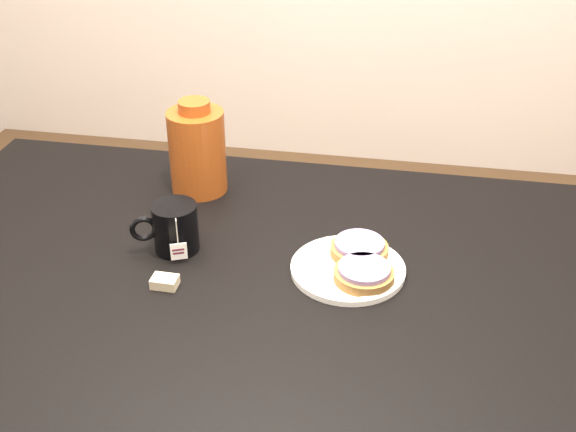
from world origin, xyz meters
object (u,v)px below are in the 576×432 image
at_px(mug, 174,227).
at_px(teabag_pouch, 165,282).
at_px(table, 255,312).
at_px(bagel_package, 197,150).
at_px(bagel_front, 364,273).
at_px(plate, 348,268).
at_px(bagel_back, 359,248).

xyz_separation_m(mug, teabag_pouch, (0.02, -0.12, -0.04)).
bearing_deg(table, bagel_package, 122.48).
distance_m(table, bagel_package, 0.38).
bearing_deg(bagel_package, bagel_front, -36.54).
bearing_deg(mug, bagel_front, -30.56).
height_order(bagel_front, mug, mug).
relative_size(mug, teabag_pouch, 2.97).
distance_m(plate, mug, 0.33).
distance_m(teabag_pouch, bagel_package, 0.36).
height_order(mug, teabag_pouch, mug).
height_order(table, bagel_back, bagel_back).
xyz_separation_m(bagel_back, bagel_front, (0.02, -0.08, 0.00)).
bearing_deg(bagel_front, plate, 132.46).
bearing_deg(teabag_pouch, plate, 18.08).
relative_size(table, mug, 10.49).
relative_size(table, teabag_pouch, 31.11).
distance_m(bagel_front, bagel_package, 0.47).
height_order(plate, bagel_package, bagel_package).
distance_m(bagel_back, bagel_package, 0.42).
bearing_deg(bagel_back, bagel_front, -78.54).
relative_size(mug, bagel_package, 0.66).
bearing_deg(teabag_pouch, bagel_front, 11.16).
xyz_separation_m(bagel_front, mug, (-0.35, 0.05, 0.02)).
bearing_deg(table, bagel_front, 2.40).
xyz_separation_m(table, bagel_back, (0.18, 0.08, 0.11)).
distance_m(table, teabag_pouch, 0.18).
xyz_separation_m(bagel_front, bagel_package, (-0.38, 0.28, 0.07)).
relative_size(bagel_front, teabag_pouch, 3.18).
height_order(bagel_front, teabag_pouch, bagel_front).
xyz_separation_m(teabag_pouch, bagel_package, (-0.04, 0.35, 0.08)).
distance_m(table, bagel_front, 0.22).
relative_size(bagel_front, mug, 1.07).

